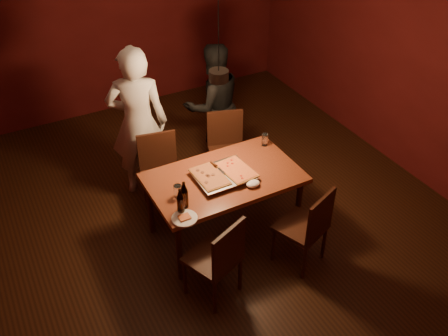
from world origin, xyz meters
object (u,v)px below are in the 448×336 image
beer_bottle_b (184,195)px  diner_dark (213,105)px  chair_far_right (227,142)px  chair_near_right (309,222)px  chair_near_left (220,254)px  diner_white (138,123)px  beer_bottle_a (180,201)px  dining_table (224,182)px  pizza_tray (223,176)px  chair_far_left (160,166)px  plate_slice (184,218)px  pendant_lamp (219,75)px

beer_bottle_b → diner_dark: 1.87m
chair_far_right → chair_near_right: same height
chair_near_left → diner_white: size_ratio=0.31×
beer_bottle_a → dining_table: bearing=25.8°
beer_bottle_b → chair_near_right: bearing=-27.4°
dining_table → pizza_tray: (-0.02, -0.02, 0.10)m
chair_near_right → diner_white: 2.15m
chair_far_left → chair_near_right: size_ratio=0.90×
pizza_tray → diner_white: bearing=109.4°
plate_slice → diner_white: (0.14, 1.50, 0.14)m
chair_near_right → beer_bottle_a: beer_bottle_a is taller
chair_near_left → diner_dark: diner_dark is taller
beer_bottle_b → chair_far_left: bearing=82.1°
chair_far_right → pendant_lamp: pendant_lamp is taller
beer_bottle_b → chair_far_right: bearing=46.2°
plate_slice → chair_near_right: bearing=-18.9°
dining_table → beer_bottle_a: bearing=-154.2°
chair_near_left → chair_near_right: (0.94, -0.04, 0.00)m
chair_near_left → beer_bottle_b: beer_bottle_b is taller
dining_table → diner_dark: (0.55, 1.29, 0.10)m
chair_far_left → plate_slice: chair_far_left is taller
chair_near_right → pendant_lamp: size_ratio=0.49×
pizza_tray → beer_bottle_a: beer_bottle_a is taller
chair_near_right → beer_bottle_a: (-1.09, 0.48, 0.34)m
beer_bottle_b → dining_table: bearing=23.6°
chair_near_left → diner_dark: (0.98, 2.02, 0.24)m
plate_slice → pendant_lamp: 1.32m
chair_far_left → pizza_tray: 0.88m
plate_slice → diner_white: diner_white is taller
plate_slice → pendant_lamp: bearing=41.1°
chair_near_right → pizza_tray: size_ratio=0.99×
diner_white → pendant_lamp: bearing=141.1°
dining_table → chair_near_left: bearing=-120.9°
beer_bottle_a → plate_slice: 0.16m
chair_far_right → diner_white: bearing=-0.3°
pendant_lamp → diner_white: bearing=118.3°
chair_far_right → diner_white: 1.05m
dining_table → plate_slice: (-0.61, -0.39, 0.08)m
plate_slice → diner_dark: diner_dark is taller
chair_near_left → diner_dark: bearing=41.8°
chair_far_left → diner_white: 0.52m
dining_table → pizza_tray: bearing=-141.4°
beer_bottle_a → pendant_lamp: pendant_lamp is taller
chair_near_left → pendant_lamp: size_ratio=0.50×
chair_far_left → chair_near_right: 1.75m
chair_far_left → diner_dark: 1.12m
chair_near_left → diner_dark: size_ratio=0.35×
dining_table → diner_white: size_ratio=0.84×
chair_near_right → chair_far_left: bearing=99.3°
chair_near_left → pizza_tray: size_ratio=1.00×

